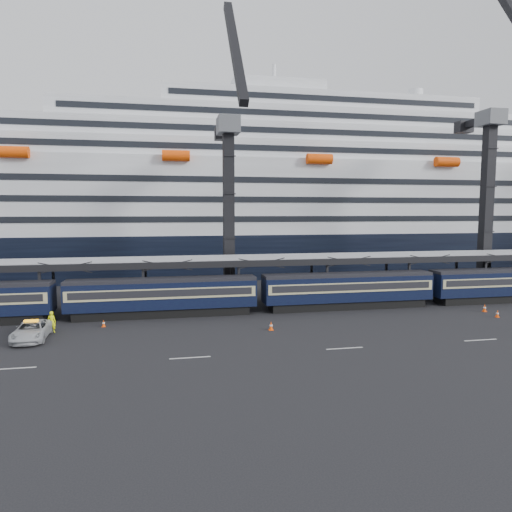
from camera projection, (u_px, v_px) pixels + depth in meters
The scene contains 12 objects.
ground at pixel (471, 327), 42.24m from camera, with size 260.00×260.00×0.00m, color black.
train at pixel (376, 288), 50.91m from camera, with size 133.05×3.00×4.05m.
canopy at pixel (398, 256), 55.40m from camera, with size 130.00×6.25×5.53m.
cruise_ship at pixel (309, 202), 85.75m from camera, with size 214.09×28.84×34.00m.
crane_dark_near at pixel (229, 201), 55.42m from camera, with size 4.50×17.75×35.08m.
crane_dark_mid at pixel (489, 191), 60.97m from camera, with size 4.50×18.24×39.64m.
pickup_truck at pixel (32, 331), 38.01m from camera, with size 2.55×5.53×1.54m, color #AEB1B6.
worker at pixel (52, 322), 40.26m from camera, with size 0.70×0.46×1.92m, color #EDFA0D.
traffic_cone_b at pixel (104, 323), 42.30m from camera, with size 0.34×0.34×0.68m.
traffic_cone_c at pixel (271, 326), 41.12m from camera, with size 0.42×0.42×0.83m.
traffic_cone_d at pixel (485, 308), 48.71m from camera, with size 0.41×0.41×0.82m.
traffic_cone_e at pixel (497, 314), 46.12m from camera, with size 0.37×0.37×0.75m.
Camera 1 is at (-27.48, -36.81, 10.70)m, focal length 32.00 mm.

